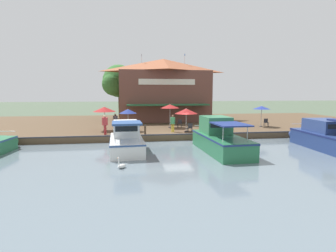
% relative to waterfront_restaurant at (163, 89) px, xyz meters
% --- Properties ---
extents(ground_plane, '(220.00, 220.00, 0.00)m').
position_rel_waterfront_restaurant_xyz_m(ground_plane, '(13.23, -0.43, -4.81)').
color(ground_plane, '#4C5B47').
extents(quay_deck, '(22.00, 56.00, 0.60)m').
position_rel_waterfront_restaurant_xyz_m(quay_deck, '(2.23, -0.43, -4.51)').
color(quay_deck, brown).
rests_on(quay_deck, ground).
extents(quay_edge_fender, '(0.20, 50.40, 0.10)m').
position_rel_waterfront_restaurant_xyz_m(quay_edge_fender, '(13.13, -0.43, -4.16)').
color(quay_edge_fender, '#2D2D33').
rests_on(quay_edge_fender, quay_deck).
extents(waterfront_restaurant, '(9.16, 12.32, 9.03)m').
position_rel_waterfront_restaurant_xyz_m(waterfront_restaurant, '(0.00, 0.00, 0.00)').
color(waterfront_restaurant, brown).
rests_on(waterfront_restaurant, quay_deck).
extents(patio_umbrella_mid_patio_right, '(1.87, 1.87, 2.33)m').
position_rel_waterfront_restaurant_xyz_m(patio_umbrella_mid_patio_right, '(8.85, 9.80, -2.10)').
color(patio_umbrella_mid_patio_right, '#B7B7B7').
rests_on(patio_umbrella_mid_patio_right, quay_deck).
extents(patio_umbrella_mid_patio_left, '(2.21, 2.21, 2.41)m').
position_rel_waterfront_restaurant_xyz_m(patio_umbrella_mid_patio_left, '(9.51, -7.12, -2.08)').
color(patio_umbrella_mid_patio_left, '#B7B7B7').
rests_on(patio_umbrella_mid_patio_left, quay_deck).
extents(patio_umbrella_back_row, '(1.71, 1.71, 2.22)m').
position_rel_waterfront_restaurant_xyz_m(patio_umbrella_back_row, '(10.17, -4.81, -2.26)').
color(patio_umbrella_back_row, '#B7B7B7').
rests_on(patio_umbrella_back_row, quay_deck).
extents(patio_umbrella_near_quay_edge, '(2.05, 2.05, 2.55)m').
position_rel_waterfront_restaurant_xyz_m(patio_umbrella_near_quay_edge, '(8.13, -0.35, -1.92)').
color(patio_umbrella_near_quay_edge, '#B7B7B7').
rests_on(patio_umbrella_near_quay_edge, quay_deck).
extents(patio_umbrella_far_corner, '(2.20, 2.20, 2.28)m').
position_rel_waterfront_restaurant_xyz_m(patio_umbrella_far_corner, '(11.22, 0.77, -2.23)').
color(patio_umbrella_far_corner, '#B7B7B7').
rests_on(patio_umbrella_far_corner, quay_deck).
extents(cafe_chair_back_row_seat, '(0.59, 0.59, 0.85)m').
position_rel_waterfront_restaurant_xyz_m(cafe_chair_back_row_seat, '(11.72, 1.03, -3.74)').
color(cafe_chair_back_row_seat, '#2D2D33').
rests_on(cafe_chair_back_row_seat, quay_deck).
extents(cafe_chair_mid_patio, '(0.52, 0.52, 0.85)m').
position_rel_waterfront_restaurant_xyz_m(cafe_chair_mid_patio, '(8.54, 10.59, -3.74)').
color(cafe_chair_mid_patio, '#2D2D33').
rests_on(cafe_chair_mid_patio, quay_deck).
extents(cafe_chair_facing_river, '(0.58, 0.58, 0.85)m').
position_rel_waterfront_restaurant_xyz_m(cafe_chair_facing_river, '(7.99, 0.77, -3.74)').
color(cafe_chair_facing_river, '#2D2D33').
rests_on(cafe_chair_facing_river, quay_deck).
extents(person_at_quay_edge, '(0.46, 0.46, 1.63)m').
position_rel_waterfront_restaurant_xyz_m(person_at_quay_edge, '(11.40, -0.58, -3.20)').
color(person_at_quay_edge, gold).
rests_on(person_at_quay_edge, quay_deck).
extents(person_near_entrance, '(0.47, 0.47, 1.67)m').
position_rel_waterfront_restaurant_xyz_m(person_near_entrance, '(9.26, -6.08, -3.17)').
color(person_near_entrance, '#B23338').
rests_on(person_near_entrance, quay_deck).
extents(person_mid_patio, '(0.51, 0.51, 1.80)m').
position_rel_waterfront_restaurant_xyz_m(person_mid_patio, '(12.11, -6.86, -3.07)').
color(person_mid_patio, '#B23338').
rests_on(person_mid_patio, quay_deck).
extents(motorboat_nearest_quay, '(9.46, 3.46, 2.45)m').
position_rel_waterfront_restaurant_xyz_m(motorboat_nearest_quay, '(18.30, 10.48, -3.89)').
color(motorboat_nearest_quay, navy).
rests_on(motorboat_nearest_quay, river_water).
extents(motorboat_far_downstream, '(6.41, 2.56, 2.32)m').
position_rel_waterfront_restaurant_xyz_m(motorboat_far_downstream, '(16.38, -4.95, -3.92)').
color(motorboat_far_downstream, white).
rests_on(motorboat_far_downstream, river_water).
extents(motorboat_distant_upstream, '(7.88, 2.63, 2.49)m').
position_rel_waterfront_restaurant_xyz_m(motorboat_distant_upstream, '(17.28, 1.81, -3.86)').
color(motorboat_distant_upstream, '#287047').
rests_on(motorboat_distant_upstream, river_water).
extents(mooring_post, '(0.22, 0.22, 0.92)m').
position_rel_waterfront_restaurant_xyz_m(mooring_post, '(12.88, -3.32, -3.75)').
color(mooring_post, '#473323').
rests_on(mooring_post, quay_deck).
extents(swan, '(0.58, 0.61, 0.69)m').
position_rel_waterfront_restaurant_xyz_m(swan, '(21.25, -5.17, -4.59)').
color(swan, white).
rests_on(swan, river_water).
extents(tree_downstream_bank, '(5.04, 4.80, 7.88)m').
position_rel_waterfront_restaurant_xyz_m(tree_downstream_bank, '(-3.85, -6.32, 1.13)').
color(tree_downstream_bank, brown).
rests_on(tree_downstream_bank, quay_deck).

